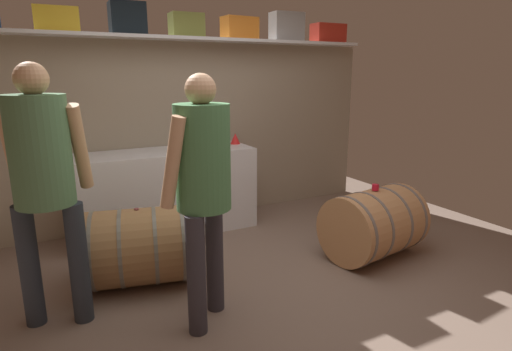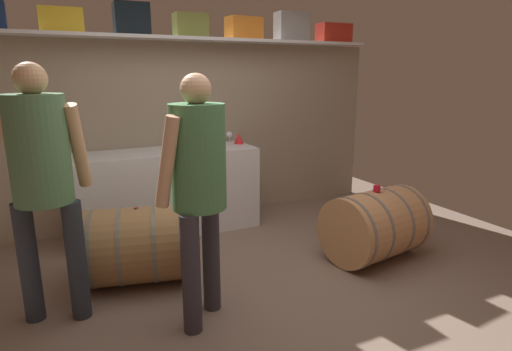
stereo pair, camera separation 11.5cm
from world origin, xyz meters
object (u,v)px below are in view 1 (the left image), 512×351
(wine_barrel_far, at_px, (139,246))
(red_funnel, at_px, (235,139))
(toolcase_black, at_px, (127,19))
(visitor_tasting, at_px, (202,176))
(toolcase_grey, at_px, (287,27))
(tasting_cup, at_px, (375,187))
(wine_glass, at_px, (226,135))
(wine_bottle_dark, at_px, (184,138))
(toolcase_olive, at_px, (186,25))
(work_cabinet, at_px, (165,192))
(wine_barrel_near, at_px, (373,224))
(winemaker_pouring, at_px, (43,171))
(toolcase_orange, at_px, (240,28))
(toolcase_yellow, at_px, (57,20))
(toolcase_red, at_px, (328,33))

(wine_barrel_far, bearing_deg, red_funnel, 51.61)
(toolcase_black, height_order, visitor_tasting, toolcase_black)
(toolcase_grey, height_order, tasting_cup, toolcase_grey)
(wine_glass, bearing_deg, wine_bottle_dark, -149.40)
(toolcase_olive, bearing_deg, work_cabinet, -149.43)
(toolcase_grey, relative_size, work_cabinet, 0.20)
(wine_bottle_dark, xyz_separation_m, wine_barrel_near, (1.31, -1.33, -0.69))
(winemaker_pouring, relative_size, visitor_tasting, 1.04)
(wine_bottle_dark, height_order, wine_barrel_far, wine_bottle_dark)
(wine_glass, height_order, winemaker_pouring, winemaker_pouring)
(toolcase_orange, height_order, wine_barrel_far, toolcase_orange)
(toolcase_yellow, distance_m, visitor_tasting, 2.31)
(toolcase_grey, height_order, toolcase_red, toolcase_grey)
(toolcase_olive, xyz_separation_m, toolcase_orange, (0.60, 0.00, -0.00))
(toolcase_black, bearing_deg, wine_barrel_far, -100.84)
(toolcase_red, distance_m, wine_glass, 1.81)
(toolcase_grey, relative_size, wine_bottle_dark, 1.17)
(toolcase_red, distance_m, red_funnel, 1.79)
(toolcase_yellow, distance_m, toolcase_black, 0.62)
(toolcase_red, bearing_deg, toolcase_yellow, -178.03)
(toolcase_orange, relative_size, wine_barrel_near, 0.41)
(tasting_cup, bearing_deg, toolcase_red, 67.48)
(red_funnel, bearing_deg, toolcase_red, 6.18)
(toolcase_yellow, distance_m, toolcase_grey, 2.42)
(wine_barrel_near, height_order, wine_barrel_far, wine_barrel_near)
(toolcase_black, xyz_separation_m, wine_barrel_far, (-0.28, -1.20, -1.83))
(red_funnel, bearing_deg, wine_bottle_dark, -162.15)
(work_cabinet, height_order, tasting_cup, work_cabinet)
(toolcase_olive, xyz_separation_m, wine_barrel_near, (1.11, -1.69, -1.80))
(toolcase_black, distance_m, red_funnel, 1.62)
(wine_glass, bearing_deg, wine_barrel_near, -67.63)
(tasting_cup, relative_size, visitor_tasting, 0.04)
(toolcase_black, relative_size, red_funnel, 2.75)
(wine_barrel_near, bearing_deg, toolcase_grey, 77.94)
(work_cabinet, height_order, wine_barrel_far, work_cabinet)
(toolcase_yellow, bearing_deg, wine_barrel_near, -33.02)
(wine_bottle_dark, relative_size, red_funnel, 2.62)
(toolcase_yellow, relative_size, red_funnel, 3.12)
(toolcase_black, height_order, toolcase_olive, toolcase_black)
(toolcase_grey, relative_size, wine_glass, 2.98)
(wine_bottle_dark, bearing_deg, winemaker_pouring, -138.69)
(toolcase_grey, xyz_separation_m, toolcase_red, (0.60, 0.00, -0.05))
(toolcase_olive, bearing_deg, wine_bottle_dark, -117.29)
(toolcase_olive, height_order, tasting_cup, toolcase_olive)
(wine_bottle_dark, relative_size, wine_barrel_far, 0.34)
(wine_bottle_dark, relative_size, visitor_tasting, 0.19)
(wine_glass, bearing_deg, tasting_cup, -67.83)
(tasting_cup, bearing_deg, red_funnel, 112.40)
(toolcase_orange, bearing_deg, wine_barrel_near, -77.74)
(toolcase_olive, relative_size, wine_barrel_far, 0.37)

